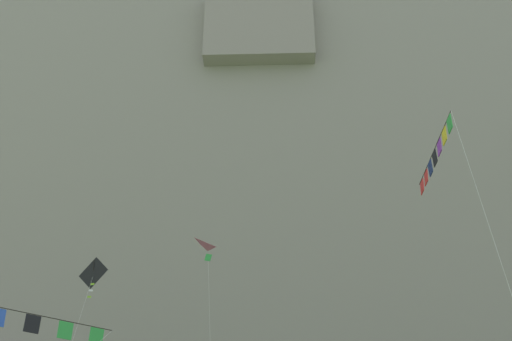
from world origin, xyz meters
name	(u,v)px	position (x,y,z in m)	size (l,w,h in m)	color
cliff_face	(262,189)	(-0.04, 57.52, 33.42)	(180.00, 24.29, 66.91)	gray
kite_banner_far_right	(29,328)	(-7.23, 20.23, 8.35)	(5.20, 6.67, 8.87)	black
kite_diamond_mid_right	(91,280)	(-9.74, 34.57, 15.23)	(2.40, 3.79, 16.64)	black
kite_delta_mid_center	(215,260)	(-2.41, 35.05, 16.62)	(1.47, 2.63, 17.11)	pink
kite_banner_upper_left	(441,171)	(6.29, 15.90, 11.86)	(1.88, 4.41, 12.63)	black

